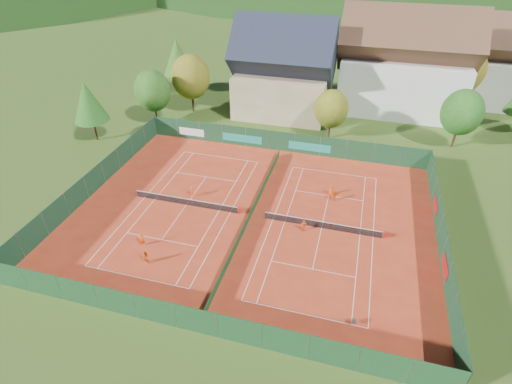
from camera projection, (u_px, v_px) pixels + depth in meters
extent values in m
plane|color=#2F4B17|center=(251.00, 216.00, 45.37)|extent=(600.00, 600.00, 0.00)
cube|color=#B2321A|center=(251.00, 216.00, 45.36)|extent=(40.00, 32.00, 0.01)
cube|color=white|center=(220.00, 157.00, 56.54)|extent=(10.97, 0.06, 0.00)
cube|color=white|center=(135.00, 277.00, 37.69)|extent=(10.97, 0.06, 0.00)
cube|color=white|center=(144.00, 198.00, 48.32)|extent=(0.06, 23.77, 0.00)
cube|color=white|center=(230.00, 212.00, 45.91)|extent=(0.06, 23.77, 0.00)
cube|color=white|center=(155.00, 199.00, 48.02)|extent=(0.06, 23.77, 0.00)
cube|color=white|center=(219.00, 210.00, 46.21)|extent=(0.06, 23.77, 0.00)
cube|color=white|center=(206.00, 177.00, 52.19)|extent=(8.23, 0.06, 0.00)
cube|color=white|center=(162.00, 240.00, 42.04)|extent=(8.23, 0.06, 0.00)
cube|color=white|center=(186.00, 205.00, 47.11)|extent=(0.06, 12.80, 0.00)
cube|color=white|center=(334.00, 173.00, 53.02)|extent=(10.97, 0.06, 0.00)
cube|color=white|center=(303.00, 314.00, 34.17)|extent=(10.97, 0.06, 0.00)
cube|color=white|center=(273.00, 220.00, 44.80)|extent=(0.06, 23.77, 0.00)
cube|color=white|center=(373.00, 237.00, 42.39)|extent=(0.06, 23.77, 0.00)
cube|color=white|center=(285.00, 222.00, 44.50)|extent=(0.06, 23.77, 0.00)
cube|color=white|center=(360.00, 235.00, 42.70)|extent=(0.06, 23.77, 0.00)
cube|color=white|center=(329.00, 196.00, 48.67)|extent=(8.23, 0.06, 0.00)
cube|color=white|center=(313.00, 269.00, 38.52)|extent=(8.23, 0.06, 0.00)
cube|color=white|center=(322.00, 228.00, 43.60)|extent=(0.06, 12.80, 0.00)
cylinder|color=#59595B|center=(137.00, 193.00, 48.24)|extent=(0.10, 0.10, 1.02)
cylinder|color=#59595B|center=(238.00, 210.00, 45.43)|extent=(0.10, 0.10, 1.02)
cube|color=black|center=(186.00, 202.00, 46.86)|extent=(12.80, 0.02, 0.86)
cube|color=white|center=(186.00, 199.00, 46.62)|extent=(12.80, 0.04, 0.06)
cube|color=red|center=(240.00, 211.00, 45.40)|extent=(0.40, 0.04, 0.40)
cylinder|color=#59595B|center=(265.00, 215.00, 44.72)|extent=(0.10, 0.10, 1.02)
cylinder|color=#59595B|center=(383.00, 235.00, 41.91)|extent=(0.10, 0.10, 1.02)
cube|color=black|center=(322.00, 225.00, 43.34)|extent=(12.80, 0.02, 0.86)
cube|color=white|center=(322.00, 222.00, 43.10)|extent=(12.80, 0.04, 0.06)
cube|color=red|center=(385.00, 236.00, 41.89)|extent=(0.40, 0.04, 0.40)
cube|color=#153B1C|center=(251.00, 213.00, 45.08)|extent=(0.03, 28.80, 1.00)
cube|color=#14391F|center=(282.00, 141.00, 57.20)|extent=(40.00, 0.04, 3.00)
cube|color=teal|center=(242.00, 138.00, 58.64)|extent=(6.00, 0.03, 1.20)
cube|color=teal|center=(309.00, 147.00, 56.44)|extent=(6.00, 0.03, 1.20)
cube|color=silver|center=(192.00, 132.00, 60.40)|extent=(4.00, 0.03, 1.20)
cube|color=#153B1C|center=(196.00, 320.00, 31.82)|extent=(40.00, 0.04, 3.00)
cube|color=#143822|center=(95.00, 180.00, 48.90)|extent=(0.04, 32.00, 3.00)
cube|color=#14371F|center=(442.00, 237.00, 40.12)|extent=(0.04, 32.00, 3.00)
cube|color=#B21414|center=(445.00, 267.00, 37.13)|extent=(0.03, 3.00, 1.20)
cube|color=#B21414|center=(435.00, 205.00, 45.06)|extent=(0.03, 3.00, 1.20)
cube|color=beige|center=(283.00, 92.00, 67.82)|extent=(15.00, 12.00, 7.00)
cube|color=#1E2333|center=(284.00, 53.00, 64.13)|extent=(16.20, 12.00, 12.00)
cube|color=silver|center=(400.00, 85.00, 67.84)|extent=(20.00, 11.00, 9.00)
cube|color=brown|center=(409.00, 41.00, 63.72)|extent=(21.60, 11.00, 11.00)
cube|color=silver|center=(480.00, 80.00, 71.39)|extent=(16.00, 10.00, 8.00)
cube|color=brown|center=(492.00, 42.00, 67.70)|extent=(17.28, 10.00, 10.00)
cylinder|color=#402617|center=(156.00, 115.00, 65.26)|extent=(0.36, 0.36, 2.80)
ellipsoid|color=#265A19|center=(152.00, 91.00, 62.99)|extent=(5.72, 5.72, 6.58)
cylinder|color=#422B17|center=(193.00, 102.00, 69.04)|extent=(0.36, 0.36, 3.15)
ellipsoid|color=olive|center=(190.00, 77.00, 66.48)|extent=(6.44, 6.44, 7.40)
cylinder|color=#412517|center=(180.00, 83.00, 76.60)|extent=(0.36, 0.36, 3.50)
cone|color=#2D611B|center=(177.00, 57.00, 73.76)|extent=(5.60, 5.60, 6.50)
cylinder|color=#472B19|center=(329.00, 130.00, 60.80)|extent=(0.36, 0.36, 2.45)
ellipsoid|color=olive|center=(331.00, 109.00, 58.81)|extent=(5.01, 5.01, 5.76)
cylinder|color=#412917|center=(454.00, 138.00, 58.33)|extent=(0.36, 0.36, 2.80)
ellipsoid|color=#215B1A|center=(462.00, 112.00, 56.06)|extent=(5.72, 5.72, 6.58)
cylinder|color=#492A1A|center=(95.00, 130.00, 60.14)|extent=(0.36, 0.36, 3.15)
cone|color=#1F5A19|center=(88.00, 102.00, 57.58)|extent=(5.04, 5.04, 5.85)
cylinder|color=#462D19|center=(455.00, 98.00, 70.38)|extent=(0.36, 0.36, 3.50)
ellipsoid|color=olive|center=(464.00, 70.00, 67.54)|extent=(7.15, 7.15, 8.22)
ellipsoid|color=black|center=(372.00, 29.00, 305.13)|extent=(440.00, 440.00, 242.00)
cylinder|color=slate|center=(352.00, 323.00, 32.91)|extent=(0.02, 0.02, 0.80)
cylinder|color=slate|center=(355.00, 324.00, 32.84)|extent=(0.02, 0.02, 0.80)
cylinder|color=slate|center=(352.00, 320.00, 33.15)|extent=(0.02, 0.02, 0.80)
cylinder|color=slate|center=(355.00, 321.00, 33.08)|extent=(0.02, 0.02, 0.80)
cube|color=slate|center=(354.00, 321.00, 32.91)|extent=(0.34, 0.34, 0.30)
ellipsoid|color=#CCD833|center=(354.00, 321.00, 32.89)|extent=(0.28, 0.28, 0.16)
sphere|color=#CCD833|center=(134.00, 246.00, 41.15)|extent=(0.07, 0.07, 0.07)
sphere|color=#CCD833|center=(273.00, 276.00, 37.76)|extent=(0.07, 0.07, 0.07)
imported|color=#E35114|center=(142.00, 239.00, 40.90)|extent=(0.68, 0.62, 1.56)
imported|color=orange|center=(146.00, 258.00, 38.74)|extent=(0.90, 0.82, 1.50)
imported|color=#E25614|center=(192.00, 192.00, 48.16)|extent=(1.06, 0.95, 1.43)
imported|color=#FB5E16|center=(303.00, 226.00, 42.85)|extent=(0.90, 0.59, 1.42)
imported|color=#F24D15|center=(331.00, 190.00, 48.54)|extent=(0.74, 0.58, 1.32)
imported|color=orange|center=(334.00, 196.00, 47.49)|extent=(1.31, 1.05, 1.39)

